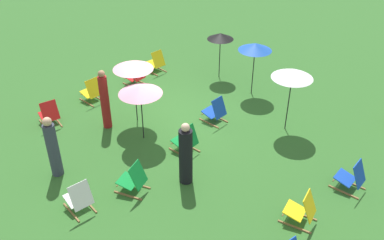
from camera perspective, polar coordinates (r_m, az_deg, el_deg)
The scene contains 19 objects.
ground_plane at distance 13.11m, azimuth -3.98°, elevation 0.01°, with size 40.00×40.00×0.00m, color #2D6026.
deckchair_0 at distance 11.03m, azimuth 20.68°, elevation -7.22°, with size 0.49×0.77×0.83m.
deckchair_1 at distance 14.27m, azimuth -13.31°, elevation 3.76°, with size 0.50×0.78×0.83m.
deckchair_2 at distance 12.83m, azimuth 3.14°, elevation 1.18°, with size 0.50×0.78×0.83m.
deckchair_3 at distance 9.82m, azimuth 14.55°, elevation -11.62°, with size 0.61×0.84×0.83m.
deckchair_4 at distance 10.37m, azimuth -7.89°, elevation -7.92°, with size 0.69×0.87×0.83m.
deckchair_6 at distance 13.36m, azimuth -18.63°, elevation 0.74°, with size 0.65×0.86×0.83m.
deckchair_7 at distance 10.12m, azimuth -14.94°, elevation -10.10°, with size 0.59×0.82×0.83m.
deckchair_8 at distance 15.93m, azimuth -4.86°, elevation 7.71°, with size 0.54×0.80×0.83m.
deckchair_10 at distance 11.55m, azimuth -0.83°, elevation -2.76°, with size 0.48×0.76×0.83m.
deckchair_11 at distance 15.06m, azimuth -7.61°, elevation 5.98°, with size 0.52×0.79×0.83m.
umbrella_0 at distance 12.10m, azimuth 13.36°, elevation 6.11°, with size 1.17×1.17×1.97m.
umbrella_1 at distance 15.02m, azimuth 3.84°, elevation 11.16°, with size 0.93×0.93×1.68m.
umbrella_2 at distance 12.31m, azimuth -7.94°, elevation 7.27°, with size 1.17×1.17×1.96m.
umbrella_3 at distance 13.95m, azimuth 8.48°, elevation 9.69°, with size 1.09×1.09×1.82m.
umbrella_4 at distance 11.53m, azimuth -6.97°, elevation 4.12°, with size 1.21×1.21×1.73m.
person_0 at distance 11.07m, azimuth -18.19°, elevation -3.59°, with size 0.35×0.35×1.70m.
person_1 at distance 12.57m, azimuth -11.64°, elevation 2.57°, with size 0.34×0.34×1.86m.
person_2 at distance 10.30m, azimuth -0.85°, elevation -4.75°, with size 0.40×0.40×1.72m.
Camera 1 is at (7.76, 7.86, 7.07)m, focal length 39.71 mm.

